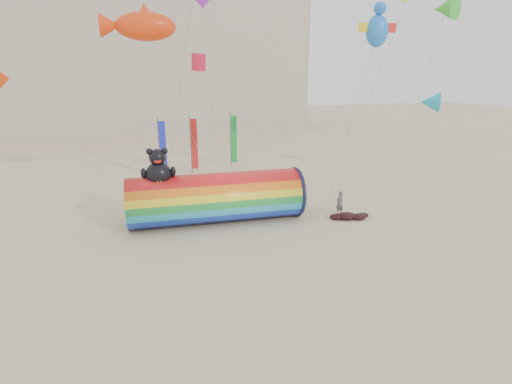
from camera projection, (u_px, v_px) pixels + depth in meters
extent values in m
plane|color=#CCB58C|center=(254.00, 242.00, 21.80)|extent=(160.00, 160.00, 0.00)
cube|color=#B7AD99|center=(98.00, 62.00, 58.57)|extent=(60.00, 15.00, 20.00)
cube|color=#28303D|center=(91.00, 57.00, 51.42)|extent=(59.50, 0.12, 17.00)
cylinder|color=red|center=(216.00, 198.00, 24.37)|extent=(10.50, 3.06, 3.06)
torus|color=#0F1438|center=(296.00, 192.00, 25.60)|extent=(0.21, 3.21, 3.21)
cylinder|color=black|center=(298.00, 192.00, 25.63)|extent=(0.05, 3.03, 3.03)
ellipsoid|color=black|center=(159.00, 175.00, 23.09)|extent=(1.50, 1.34, 1.57)
ellipsoid|color=#FEFF1A|center=(159.00, 179.00, 22.67)|extent=(0.77, 0.34, 0.67)
sphere|color=black|center=(157.00, 157.00, 22.78)|extent=(0.96, 0.96, 0.96)
sphere|color=black|center=(149.00, 152.00, 22.58)|extent=(0.38, 0.38, 0.38)
sphere|color=black|center=(164.00, 151.00, 22.78)|extent=(0.38, 0.38, 0.38)
ellipsoid|color=red|center=(158.00, 161.00, 22.46)|extent=(0.42, 0.15, 0.27)
ellipsoid|color=black|center=(143.00, 173.00, 22.76)|extent=(0.31, 0.31, 0.63)
ellipsoid|color=black|center=(173.00, 172.00, 23.16)|extent=(0.31, 0.31, 0.63)
imported|color=#4F5156|center=(340.00, 203.00, 25.78)|extent=(0.67, 0.55, 1.59)
ellipsoid|color=black|center=(347.00, 216.00, 25.15)|extent=(1.17, 0.99, 0.41)
ellipsoid|color=black|center=(358.00, 217.00, 25.14)|extent=(0.99, 0.84, 0.34)
ellipsoid|color=black|center=(337.00, 217.00, 25.16)|extent=(0.91, 0.77, 0.32)
ellipsoid|color=black|center=(348.00, 214.00, 25.61)|extent=(0.78, 0.66, 0.27)
ellipsoid|color=black|center=(363.00, 215.00, 25.55)|extent=(0.73, 0.62, 0.25)
cylinder|color=#59595E|center=(159.00, 148.00, 34.02)|extent=(0.10, 0.10, 5.20)
cube|color=#1B28CD|center=(163.00, 148.00, 34.08)|extent=(0.56, 0.06, 4.50)
cylinder|color=#59595E|center=(191.00, 145.00, 35.57)|extent=(0.10, 0.10, 5.20)
cube|color=red|center=(194.00, 144.00, 35.63)|extent=(0.56, 0.06, 4.50)
cylinder|color=#59595E|center=(231.00, 140.00, 38.07)|extent=(0.10, 0.10, 5.20)
cube|color=#169333|center=(234.00, 139.00, 38.13)|extent=(0.56, 0.06, 4.50)
ellipsoid|color=red|center=(146.00, 26.00, 23.40)|extent=(3.52, 1.66, 1.66)
ellipsoid|color=blue|center=(377.00, 31.00, 22.68)|extent=(1.32, 1.02, 1.76)
cube|color=red|center=(199.00, 62.00, 30.38)|extent=(0.78, 0.78, 1.25)
cone|color=green|center=(445.00, 8.00, 24.49)|extent=(1.47, 1.47, 1.32)
cone|color=#19A3CD|center=(430.00, 102.00, 32.35)|extent=(1.60, 1.60, 1.44)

